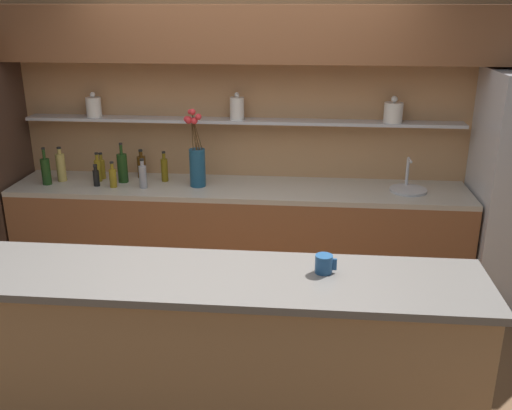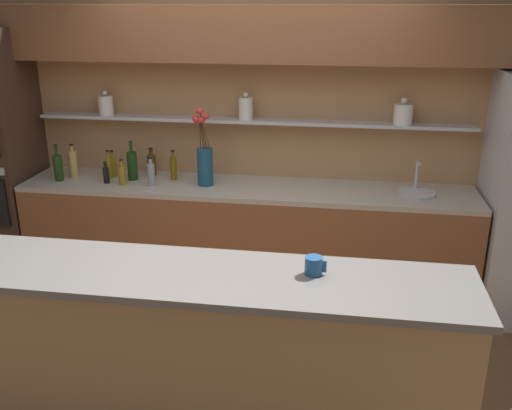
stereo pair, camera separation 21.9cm
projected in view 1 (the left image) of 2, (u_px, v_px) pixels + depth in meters
name	position (u px, v px, depth m)	size (l,w,h in m)	color
ground_plane	(227.00, 379.00, 3.71)	(12.00, 12.00, 0.00)	brown
back_wall_unit	(250.00, 102.00, 4.62)	(5.20, 0.44, 2.60)	tan
back_counter_unit	(239.00, 239.00, 4.73)	(3.65, 0.62, 0.92)	brown
island_counter	(212.00, 359.00, 3.06)	(2.82, 0.61, 1.02)	tan
flower_vase	(197.00, 161.00, 4.51)	(0.15, 0.15, 0.63)	navy
sink_fixture	(408.00, 188.00, 4.45)	(0.29, 0.29, 0.25)	#B7B7BC
bottle_spirit_0	(142.00, 166.00, 4.77)	(0.07, 0.07, 0.24)	#4C2D0C
bottle_wine_1	(122.00, 168.00, 4.64)	(0.08, 0.08, 0.33)	#193814
bottle_oil_2	(164.00, 169.00, 4.67)	(0.06, 0.06, 0.25)	brown
bottle_sauce_3	(96.00, 177.00, 4.56)	(0.05, 0.05, 0.18)	black
bottle_wine_4	(46.00, 171.00, 4.59)	(0.07, 0.07, 0.31)	#193814
bottle_oil_5	(113.00, 177.00, 4.53)	(0.06, 0.06, 0.21)	olive
bottle_oil_6	(102.00, 168.00, 4.75)	(0.06, 0.06, 0.22)	olive
bottle_oil_7	(98.00, 170.00, 4.67)	(0.05, 0.05, 0.24)	olive
bottle_spirit_8	(143.00, 176.00, 4.51)	(0.06, 0.06, 0.24)	gray
bottle_spirit_9	(61.00, 167.00, 4.67)	(0.07, 0.07, 0.29)	tan
coffee_mug	(324.00, 264.00, 2.89)	(0.11, 0.09, 0.09)	#235184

